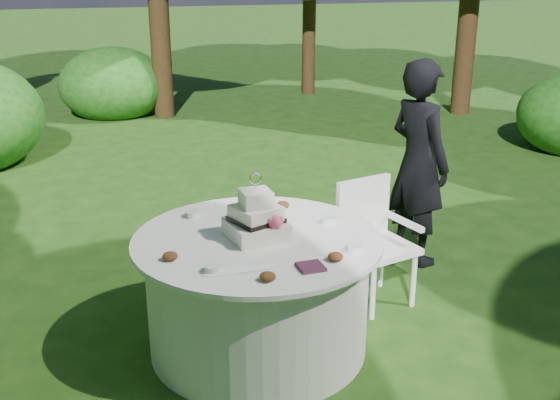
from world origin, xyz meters
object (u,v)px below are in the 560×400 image
object	(u,v)px
napkins	(311,267)
chair	(372,233)
guest	(418,163)
table	(258,292)
cake	(257,220)

from	to	relation	value
napkins	chair	size ratio (longest dim) A/B	0.15
guest	table	xyz separation A→B (m)	(-1.65, -0.89, -0.46)
napkins	cake	xyz separation A→B (m)	(-0.15, 0.52, 0.10)
napkins	chair	world-z (taller)	chair
napkins	chair	bearing A→B (deg)	46.81
napkins	table	world-z (taller)	napkins
napkins	guest	xyz separation A→B (m)	(1.50, 1.41, 0.07)
guest	cake	world-z (taller)	guest
table	chair	distance (m)	1.07
napkins	table	bearing A→B (deg)	106.45
guest	cake	size ratio (longest dim) A/B	3.93
table	cake	distance (m)	0.50
chair	napkins	bearing A→B (deg)	-133.19
guest	chair	size ratio (longest dim) A/B	1.86
guest	chair	world-z (taller)	guest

